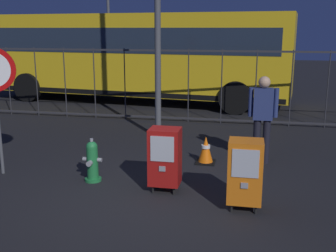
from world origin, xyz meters
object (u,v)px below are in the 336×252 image
at_px(traffic_cone, 206,150).
at_px(newspaper_box_primary, 245,171).
at_px(pedestrian, 263,115).
at_px(bus_near, 137,53).
at_px(fire_hydrant, 92,161).
at_px(newspaper_box_secondary, 165,156).

bearing_deg(traffic_cone, newspaper_box_primary, -68.88).
height_order(pedestrian, traffic_cone, pedestrian).
bearing_deg(pedestrian, bus_near, 123.67).
distance_m(fire_hydrant, traffic_cone, 2.22).
distance_m(fire_hydrant, newspaper_box_secondary, 1.32).
relative_size(fire_hydrant, traffic_cone, 1.41).
distance_m(fire_hydrant, newspaper_box_primary, 2.63).
relative_size(fire_hydrant, newspaper_box_secondary, 0.73).
bearing_deg(newspaper_box_secondary, newspaper_box_primary, -20.20).
bearing_deg(bus_near, pedestrian, -49.55).
bearing_deg(pedestrian, traffic_cone, -167.25).
height_order(fire_hydrant, newspaper_box_secondary, newspaper_box_secondary).
bearing_deg(bus_near, newspaper_box_primary, -58.52).
xyz_separation_m(pedestrian, bus_near, (-4.17, 6.26, 0.76)).
bearing_deg(newspaper_box_primary, traffic_cone, 111.12).
height_order(traffic_cone, bus_near, bus_near).
distance_m(fire_hydrant, bus_near, 8.07).
height_order(pedestrian, bus_near, bus_near).
relative_size(newspaper_box_secondary, pedestrian, 0.61).
height_order(fire_hydrant, bus_near, bus_near).
distance_m(pedestrian, bus_near, 7.56).
bearing_deg(newspaper_box_primary, pedestrian, 82.96).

